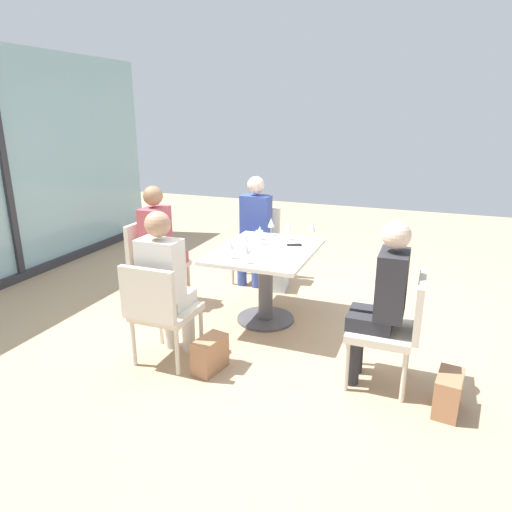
% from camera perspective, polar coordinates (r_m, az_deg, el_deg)
% --- Properties ---
extents(ground_plane, '(12.00, 12.00, 0.00)m').
position_cam_1_polar(ground_plane, '(4.61, 1.17, -7.86)').
color(ground_plane, tan).
extents(window_wall_backdrop, '(5.20, 0.10, 2.70)m').
position_cam_1_polar(window_wall_backdrop, '(6.10, -28.62, 8.19)').
color(window_wall_backdrop, '#8FB7BC').
rests_on(window_wall_backdrop, ground_plane).
extents(dining_table_main, '(1.15, 0.89, 0.73)m').
position_cam_1_polar(dining_table_main, '(4.41, 1.21, -1.56)').
color(dining_table_main, silver).
rests_on(dining_table_main, ground_plane).
extents(chair_far_right, '(0.50, 0.46, 0.87)m').
position_cam_1_polar(chair_far_right, '(5.55, 0.17, 2.06)').
color(chair_far_right, beige).
rests_on(chair_far_right, ground_plane).
extents(chair_front_left, '(0.46, 0.50, 0.87)m').
position_cam_1_polar(chair_front_left, '(3.53, 16.82, -8.06)').
color(chair_front_left, beige).
rests_on(chair_front_left, ground_plane).
extents(chair_far_left, '(0.50, 0.46, 0.87)m').
position_cam_1_polar(chair_far_left, '(3.73, -11.83, -6.27)').
color(chair_far_left, beige).
rests_on(chair_far_left, ground_plane).
extents(chair_near_window, '(0.46, 0.51, 0.87)m').
position_cam_1_polar(chair_near_window, '(4.97, -12.59, -0.25)').
color(chair_near_window, beige).
rests_on(chair_near_window, ground_plane).
extents(person_far_right, '(0.39, 0.34, 1.26)m').
position_cam_1_polar(person_far_right, '(5.40, -0.24, 3.85)').
color(person_far_right, '#384C9E').
rests_on(person_far_right, ground_plane).
extents(person_front_left, '(0.34, 0.39, 1.26)m').
position_cam_1_polar(person_front_left, '(3.46, 15.31, -4.80)').
color(person_front_left, '#28282D').
rests_on(person_front_left, ground_plane).
extents(person_far_left, '(0.39, 0.34, 1.26)m').
position_cam_1_polar(person_far_left, '(3.74, -11.12, -2.80)').
color(person_far_left, silver).
rests_on(person_far_left, ground_plane).
extents(person_near_window, '(0.34, 0.39, 1.26)m').
position_cam_1_polar(person_near_window, '(4.85, -11.67, 1.90)').
color(person_near_window, '#B24C56').
rests_on(person_near_window, ground_plane).
extents(wine_glass_0, '(0.07, 0.07, 0.18)m').
position_cam_1_polar(wine_glass_0, '(4.66, 6.96, 3.56)').
color(wine_glass_0, silver).
rests_on(wine_glass_0, dining_table_main).
extents(wine_glass_1, '(0.07, 0.07, 0.18)m').
position_cam_1_polar(wine_glass_1, '(4.04, -3.23, 1.47)').
color(wine_glass_1, silver).
rests_on(wine_glass_1, dining_table_main).
extents(wine_glass_2, '(0.07, 0.07, 0.18)m').
position_cam_1_polar(wine_glass_2, '(4.48, 0.47, 3.10)').
color(wine_glass_2, silver).
rests_on(wine_glass_2, dining_table_main).
extents(wine_glass_3, '(0.07, 0.07, 0.18)m').
position_cam_1_polar(wine_glass_3, '(3.90, -1.28, 0.93)').
color(wine_glass_3, silver).
rests_on(wine_glass_3, dining_table_main).
extents(wine_glass_4, '(0.07, 0.07, 0.18)m').
position_cam_1_polar(wine_glass_4, '(4.81, 1.89, 4.11)').
color(wine_glass_4, silver).
rests_on(wine_glass_4, dining_table_main).
extents(wine_glass_5, '(0.07, 0.07, 0.18)m').
position_cam_1_polar(wine_glass_5, '(4.24, -1.37, 2.29)').
color(wine_glass_5, silver).
rests_on(wine_glass_5, dining_table_main).
extents(wine_glass_6, '(0.07, 0.07, 0.18)m').
position_cam_1_polar(wine_glass_6, '(4.67, 4.00, 3.66)').
color(wine_glass_6, silver).
rests_on(wine_glass_6, dining_table_main).
extents(coffee_cup, '(0.08, 0.08, 0.09)m').
position_cam_1_polar(coffee_cup, '(4.67, 0.41, 2.60)').
color(coffee_cup, white).
rests_on(coffee_cup, dining_table_main).
extents(cell_phone_on_table, '(0.12, 0.16, 0.01)m').
position_cam_1_polar(cell_phone_on_table, '(4.49, 4.76, 1.38)').
color(cell_phone_on_table, black).
rests_on(cell_phone_on_table, dining_table_main).
extents(handbag_0, '(0.32, 0.20, 0.28)m').
position_cam_1_polar(handbag_0, '(5.34, 2.99, -2.64)').
color(handbag_0, silver).
rests_on(handbag_0, ground_plane).
extents(handbag_1, '(0.32, 0.20, 0.28)m').
position_cam_1_polar(handbag_1, '(3.52, 22.65, -15.39)').
color(handbag_1, '#A3704C').
rests_on(handbag_1, ground_plane).
extents(handbag_2, '(0.33, 0.22, 0.28)m').
position_cam_1_polar(handbag_2, '(3.74, -5.71, -11.99)').
color(handbag_2, '#A3704C').
rests_on(handbag_2, ground_plane).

